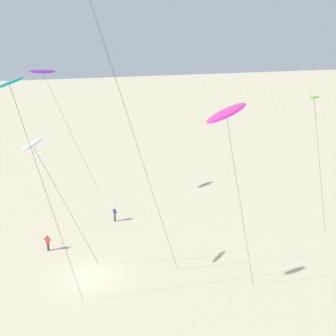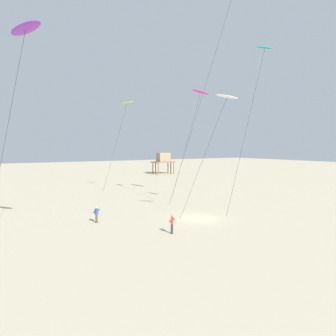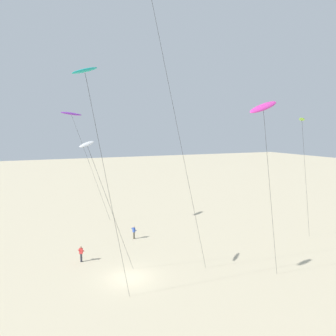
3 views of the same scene
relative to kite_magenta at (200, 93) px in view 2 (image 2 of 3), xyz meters
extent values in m
plane|color=beige|center=(-6.98, -9.14, -15.41)|extent=(260.00, 260.00, 0.00)
cylinder|color=#262626|center=(-4.14, -5.17, -3.15)|extent=(3.91, 7.45, 24.53)
ellipsoid|color=#D8339E|center=(0.01, -0.02, 0.08)|extent=(1.57, 3.33, 1.52)
cylinder|color=#262626|center=(-1.06, 2.03, -7.72)|extent=(2.18, 4.14, 15.37)
ellipsoid|color=white|center=(-6.30, -12.74, -2.87)|extent=(1.96, 1.76, 0.68)
cylinder|color=#262626|center=(-7.48, -10.48, -9.17)|extent=(2.39, 4.56, 12.49)
ellipsoid|color=teal|center=(-1.98, -13.42, 2.25)|extent=(1.11, 1.98, 0.87)
cylinder|color=#262626|center=(-2.86, -11.74, -6.62)|extent=(1.79, 3.40, 17.58)
ellipsoid|color=purple|center=(-23.74, -11.86, 0.41)|extent=(2.29, 3.26, 0.76)
cylinder|color=#262626|center=(-25.18, -9.10, -7.56)|extent=(2.91, 5.54, 15.71)
ellipsoid|color=#8CD833|center=(-6.59, 10.91, -0.54)|extent=(2.18, 2.35, 0.39)
cylinder|color=#262626|center=(-7.89, 13.40, -8.01)|extent=(2.63, 5.01, 14.81)
cylinder|color=#33333D|center=(-12.46, -12.70, -14.97)|extent=(0.22, 0.22, 0.88)
cube|color=red|center=(-12.46, -12.70, -14.24)|extent=(0.34, 0.39, 0.58)
sphere|color=#9E7051|center=(-12.46, -12.70, -13.84)|extent=(0.20, 0.20, 0.20)
cylinder|color=red|center=(-12.56, -12.89, -14.19)|extent=(0.48, 0.32, 0.39)
cylinder|color=red|center=(-12.35, -12.50, -14.19)|extent=(0.48, 0.32, 0.39)
cylinder|color=#4C4738|center=(-17.05, -5.53, -14.97)|extent=(0.22, 0.22, 0.88)
cube|color=#2D4CA5|center=(-17.05, -5.53, -14.24)|extent=(0.39, 0.31, 0.58)
sphere|color=beige|center=(-17.05, -5.53, -13.84)|extent=(0.20, 0.20, 0.20)
cylinder|color=#2D4CA5|center=(-17.26, -5.61, -14.19)|extent=(0.26, 0.50, 0.39)
cylinder|color=#2D4CA5|center=(-16.84, -5.45, -14.19)|extent=(0.26, 0.50, 0.39)
cylinder|color=#846647|center=(13.54, 37.11, -13.79)|extent=(0.28, 0.28, 3.24)
cylinder|color=#846647|center=(18.52, 37.11, -13.79)|extent=(0.28, 0.28, 3.24)
cylinder|color=#846647|center=(13.54, 40.30, -13.79)|extent=(0.28, 0.28, 3.24)
cylinder|color=#846647|center=(18.52, 40.30, -13.79)|extent=(0.28, 0.28, 3.24)
cylinder|color=#846647|center=(13.54, 38.71, -13.79)|extent=(0.28, 0.28, 3.24)
cylinder|color=#846647|center=(18.52, 38.71, -13.79)|extent=(0.28, 0.28, 3.24)
cube|color=#846647|center=(16.03, 38.71, -12.04)|extent=(6.22, 3.99, 0.24)
cube|color=#9E896B|center=(16.03, 38.71, -10.68)|extent=(3.42, 2.39, 2.49)
camera|label=1|loc=(25.48, -10.84, 6.00)|focal=45.31mm
camera|label=2|loc=(-26.15, -35.14, -7.67)|focal=32.24mm
camera|label=3|loc=(20.37, -16.99, -1.71)|focal=34.03mm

